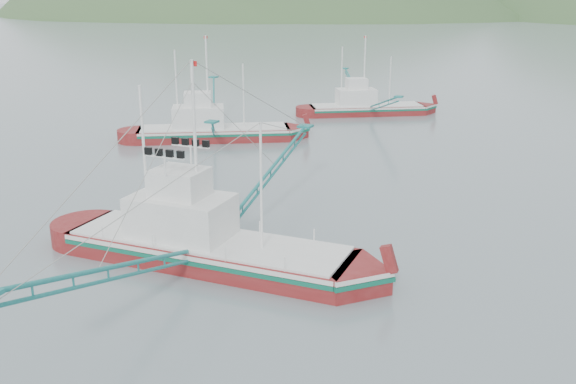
% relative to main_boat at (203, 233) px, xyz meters
% --- Properties ---
extents(ground, '(1200.00, 1200.00, 0.00)m').
position_rel_main_boat_xyz_m(ground, '(3.14, -1.11, -1.77)').
color(ground, slate).
rests_on(ground, ground).
extents(main_boat, '(16.91, 30.59, 12.38)m').
position_rel_main_boat_xyz_m(main_boat, '(0.00, 0.00, 0.00)').
color(main_boat, maroon).
rests_on(main_boat, ground).
extents(bg_boat_left, '(18.21, 26.35, 11.49)m').
position_rel_main_boat_xyz_m(bg_boat_left, '(-15.17, 27.95, 0.62)').
color(bg_boat_left, maroon).
rests_on(bg_boat_left, ground).
extents(bg_boat_far, '(17.23, 23.73, 10.44)m').
position_rel_main_boat_xyz_m(bg_boat_far, '(-4.55, 48.02, 0.42)').
color(bg_boat_far, maroon).
rests_on(bg_boat_far, ground).
extents(headland_left, '(448.00, 308.00, 210.00)m').
position_rel_main_boat_xyz_m(headland_left, '(-176.86, 358.89, -1.77)').
color(headland_left, '#37572D').
rests_on(headland_left, ground).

